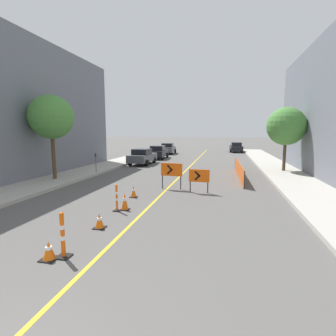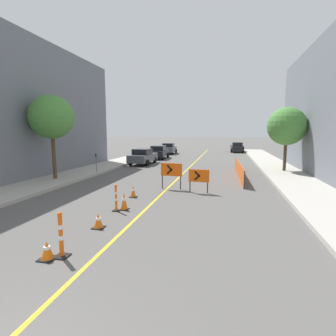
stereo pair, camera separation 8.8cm
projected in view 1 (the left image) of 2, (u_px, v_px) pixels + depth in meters
The scene contains 19 objects.
lane_stripe at pixel (190, 166), 25.11m from camera, with size 0.12×46.59×0.01m.
sidewalk_left at pixel (115, 163), 26.74m from camera, with size 3.09×46.59×0.18m.
sidewalk_right at pixel (276, 168), 23.45m from camera, with size 3.09×46.59×0.18m.
traffic_cone_second at pixel (49, 251), 6.84m from camera, with size 0.41×0.41×0.50m.
traffic_cone_third at pixel (99, 221), 9.07m from camera, with size 0.39×0.39×0.52m.
traffic_cone_fourth at pixel (125, 202), 11.18m from camera, with size 0.37×0.37×0.72m.
traffic_cone_fifth at pixel (134, 192), 13.32m from camera, with size 0.36×0.36×0.58m.
delineator_post_front at pixel (63, 238), 6.93m from camera, with size 0.36×0.36×1.25m.
delineator_post_rear at pixel (117, 200), 10.98m from camera, with size 0.29×0.29×1.14m.
arrow_barricade_primary at pixel (172, 171), 15.13m from camera, with size 1.27×0.18×1.51m.
arrow_barricade_secondary at pixel (199, 177), 14.21m from camera, with size 1.13×0.12×1.29m.
safety_mesh_fence at pixel (239, 170), 19.19m from camera, with size 0.28×8.28×1.07m.
parked_car_curb_near at pixel (142, 157), 26.50m from camera, with size 1.95×4.36×1.59m.
parked_car_curb_mid at pixel (158, 152), 32.04m from camera, with size 2.01×4.38×1.59m.
parked_car_curb_far at pixel (168, 148), 38.86m from camera, with size 2.05×4.40×1.59m.
parked_car_opposite_side at pixel (236, 147), 42.01m from camera, with size 2.02×4.39×1.59m.
parking_meter_near_curb at pixel (96, 159), 20.35m from camera, with size 0.12×0.11×1.46m.
street_tree_left_near at pixel (51, 117), 17.09m from camera, with size 2.86×2.86×5.52m.
street_tree_right_near at pixel (286, 126), 20.79m from camera, with size 3.01×3.01×5.06m.
Camera 1 is at (3.25, -1.47, 3.34)m, focal length 28.00 mm.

